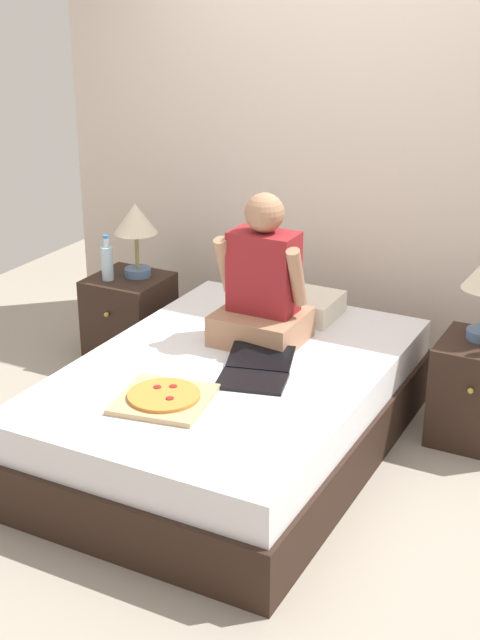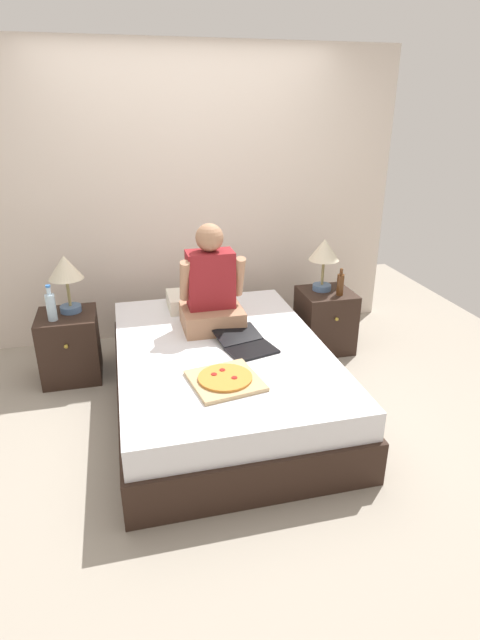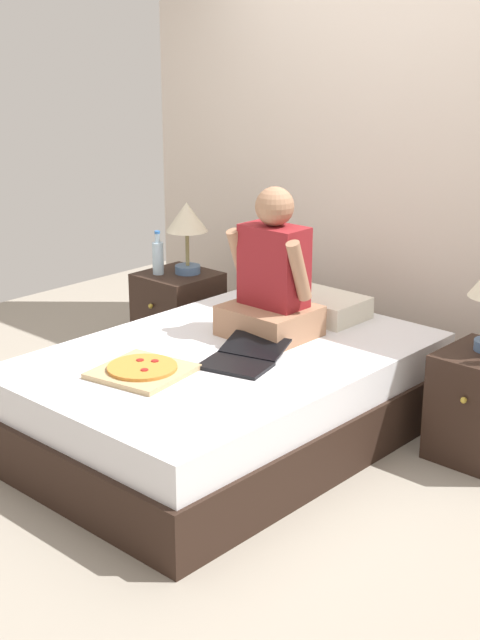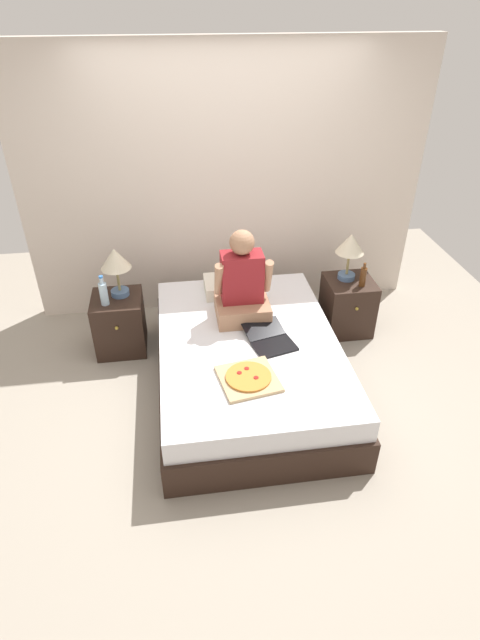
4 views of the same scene
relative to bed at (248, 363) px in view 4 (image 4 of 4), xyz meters
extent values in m
plane|color=#9E9384|center=(0.00, 0.00, -0.23)|extent=(5.79, 5.79, 0.00)
cube|color=beige|center=(0.00, 1.41, 1.02)|extent=(3.79, 0.12, 2.50)
cube|color=black|center=(0.00, 0.00, -0.09)|extent=(1.45, 2.10, 0.29)
cube|color=white|center=(0.00, 0.00, 0.15)|extent=(1.41, 2.04, 0.19)
cube|color=black|center=(-1.08, 0.69, 0.04)|extent=(0.44, 0.44, 0.54)
sphere|color=gold|center=(-1.08, 0.46, 0.14)|extent=(0.03, 0.03, 0.03)
cylinder|color=#4C6B93|center=(-1.04, 0.74, 0.33)|extent=(0.16, 0.16, 0.05)
cylinder|color=olive|center=(-1.04, 0.74, 0.46)|extent=(0.02, 0.02, 0.22)
cone|color=beige|center=(-1.04, 0.74, 0.66)|extent=(0.26, 0.26, 0.18)
cylinder|color=silver|center=(-1.16, 0.60, 0.40)|extent=(0.07, 0.07, 0.20)
cylinder|color=silver|center=(-1.16, 0.60, 0.53)|extent=(0.03, 0.03, 0.06)
cylinder|color=blue|center=(-1.16, 0.60, 0.57)|extent=(0.04, 0.03, 0.02)
cube|color=black|center=(1.08, 0.69, 0.04)|extent=(0.44, 0.44, 0.54)
sphere|color=gold|center=(1.08, 0.46, 0.14)|extent=(0.03, 0.03, 0.03)
cylinder|color=#4C6B93|center=(1.05, 0.74, 0.33)|extent=(0.16, 0.16, 0.05)
cylinder|color=olive|center=(1.05, 0.74, 0.46)|extent=(0.02, 0.02, 0.22)
cone|color=beige|center=(1.05, 0.74, 0.66)|extent=(0.26, 0.26, 0.18)
cylinder|color=#512D14|center=(1.15, 0.59, 0.39)|extent=(0.06, 0.06, 0.18)
cylinder|color=#512D14|center=(1.15, 0.59, 0.51)|extent=(0.03, 0.03, 0.05)
cube|color=silver|center=(-0.02, 0.77, 0.30)|extent=(0.52, 0.34, 0.12)
cube|color=#A37556|center=(0.00, 0.33, 0.32)|extent=(0.44, 0.40, 0.16)
cube|color=maroon|center=(0.00, 0.36, 0.61)|extent=(0.34, 0.20, 0.42)
sphere|color=#A37556|center=(0.00, 0.36, 0.92)|extent=(0.20, 0.20, 0.20)
cylinder|color=#A37556|center=(-0.20, 0.31, 0.63)|extent=(0.07, 0.18, 0.32)
cylinder|color=#A37556|center=(0.20, 0.31, 0.63)|extent=(0.07, 0.18, 0.32)
cube|color=black|center=(0.19, -0.13, 0.25)|extent=(0.37, 0.29, 0.02)
cube|color=black|center=(0.13, 0.07, 0.28)|extent=(0.35, 0.27, 0.06)
cube|color=tan|center=(-0.08, -0.49, 0.25)|extent=(0.46, 0.46, 0.03)
cylinder|color=#CC7F33|center=(-0.08, -0.49, 0.27)|extent=(0.33, 0.33, 0.02)
cylinder|color=maroon|center=(-0.14, -0.45, 0.28)|extent=(0.04, 0.04, 0.00)
cylinder|color=maroon|center=(-0.03, -0.52, 0.28)|extent=(0.04, 0.04, 0.00)
cylinder|color=maroon|center=(-0.08, -0.41, 0.28)|extent=(0.04, 0.04, 0.00)
camera|label=1|loc=(1.88, -3.49, 2.08)|focal=50.00mm
camera|label=2|loc=(-0.61, -3.05, 1.78)|focal=28.00mm
camera|label=3|loc=(2.87, -3.03, 1.78)|focal=50.00mm
camera|label=4|loc=(-0.53, -3.18, 2.59)|focal=28.00mm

